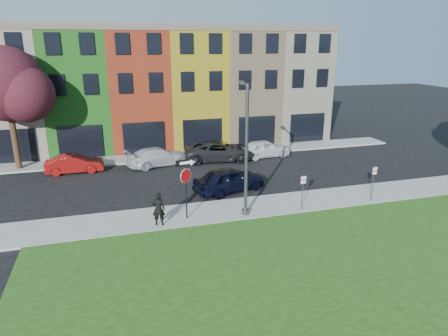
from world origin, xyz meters
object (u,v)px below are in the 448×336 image
object	(u,v)px
stop_sign	(186,177)
street_lamp	(246,150)
man	(158,209)
sedan_near	(229,180)

from	to	relation	value
stop_sign	street_lamp	distance (m)	3.45
stop_sign	man	distance (m)	2.14
man	sedan_near	size ratio (longest dim) A/B	0.36
sedan_near	street_lamp	xyz separation A→B (m)	(-0.19, -3.64, 2.88)
stop_sign	sedan_near	world-z (taller)	stop_sign
man	street_lamp	size ratio (longest dim) A/B	0.25
man	stop_sign	bearing A→B (deg)	-149.46
sedan_near	street_lamp	bearing A→B (deg)	160.19
street_lamp	stop_sign	bearing A→B (deg)	-171.69
man	street_lamp	world-z (taller)	street_lamp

